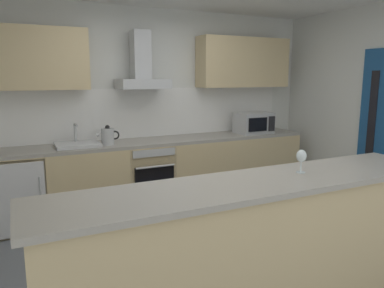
{
  "coord_description": "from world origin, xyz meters",
  "views": [
    {
      "loc": [
        -1.6,
        -2.84,
        1.71
      ],
      "look_at": [
        -0.02,
        0.42,
        1.05
      ],
      "focal_mm": 34.72,
      "sensor_mm": 36.0,
      "label": 1
    }
  ],
  "objects_px": {
    "sink": "(77,144)",
    "range_hood": "(142,70)",
    "refrigerator": "(18,193)",
    "oven": "(147,175)",
    "kettle": "(108,136)",
    "wine_glass": "(301,157)",
    "microwave": "(254,123)"
  },
  "relations": [
    {
      "from": "microwave",
      "to": "range_hood",
      "type": "height_order",
      "value": "range_hood"
    },
    {
      "from": "kettle",
      "to": "wine_glass",
      "type": "xyz_separation_m",
      "value": [
        0.93,
        -2.31,
        0.11
      ]
    },
    {
      "from": "sink",
      "to": "wine_glass",
      "type": "xyz_separation_m",
      "value": [
        1.28,
        -2.36,
        0.19
      ]
    },
    {
      "from": "kettle",
      "to": "range_hood",
      "type": "bearing_deg",
      "value": 18.14
    },
    {
      "from": "range_hood",
      "to": "oven",
      "type": "bearing_deg",
      "value": -90.0
    },
    {
      "from": "kettle",
      "to": "oven",
      "type": "bearing_deg",
      "value": 3.87
    },
    {
      "from": "refrigerator",
      "to": "wine_glass",
      "type": "xyz_separation_m",
      "value": [
        1.95,
        -2.34,
        0.69
      ]
    },
    {
      "from": "refrigerator",
      "to": "kettle",
      "type": "relative_size",
      "value": 2.94
    },
    {
      "from": "oven",
      "to": "microwave",
      "type": "xyz_separation_m",
      "value": [
        1.63,
        -0.03,
        0.59
      ]
    },
    {
      "from": "refrigerator",
      "to": "wine_glass",
      "type": "height_order",
      "value": "wine_glass"
    },
    {
      "from": "sink",
      "to": "refrigerator",
      "type": "bearing_deg",
      "value": -178.84
    },
    {
      "from": "oven",
      "to": "refrigerator",
      "type": "relative_size",
      "value": 0.94
    },
    {
      "from": "sink",
      "to": "microwave",
      "type": "bearing_deg",
      "value": -0.9
    },
    {
      "from": "microwave",
      "to": "kettle",
      "type": "distance_m",
      "value": 2.13
    },
    {
      "from": "kettle",
      "to": "wine_glass",
      "type": "relative_size",
      "value": 1.62
    },
    {
      "from": "refrigerator",
      "to": "wine_glass",
      "type": "distance_m",
      "value": 3.13
    },
    {
      "from": "oven",
      "to": "range_hood",
      "type": "height_order",
      "value": "range_hood"
    },
    {
      "from": "sink",
      "to": "kettle",
      "type": "relative_size",
      "value": 1.73
    },
    {
      "from": "oven",
      "to": "refrigerator",
      "type": "height_order",
      "value": "oven"
    },
    {
      "from": "kettle",
      "to": "range_hood",
      "type": "relative_size",
      "value": 0.4
    },
    {
      "from": "oven",
      "to": "refrigerator",
      "type": "distance_m",
      "value": 1.53
    },
    {
      "from": "sink",
      "to": "range_hood",
      "type": "distance_m",
      "value": 1.21
    },
    {
      "from": "microwave",
      "to": "sink",
      "type": "height_order",
      "value": "microwave"
    },
    {
      "from": "microwave",
      "to": "range_hood",
      "type": "bearing_deg",
      "value": 174.47
    },
    {
      "from": "oven",
      "to": "wine_glass",
      "type": "relative_size",
      "value": 4.5
    },
    {
      "from": "sink",
      "to": "oven",
      "type": "bearing_deg",
      "value": -0.74
    },
    {
      "from": "sink",
      "to": "range_hood",
      "type": "height_order",
      "value": "range_hood"
    },
    {
      "from": "wine_glass",
      "to": "range_hood",
      "type": "bearing_deg",
      "value": 99.84
    },
    {
      "from": "oven",
      "to": "wine_glass",
      "type": "height_order",
      "value": "wine_glass"
    },
    {
      "from": "microwave",
      "to": "kettle",
      "type": "bearing_deg",
      "value": -179.84
    },
    {
      "from": "oven",
      "to": "kettle",
      "type": "bearing_deg",
      "value": -176.13
    },
    {
      "from": "oven",
      "to": "sink",
      "type": "bearing_deg",
      "value": 179.26
    }
  ]
}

